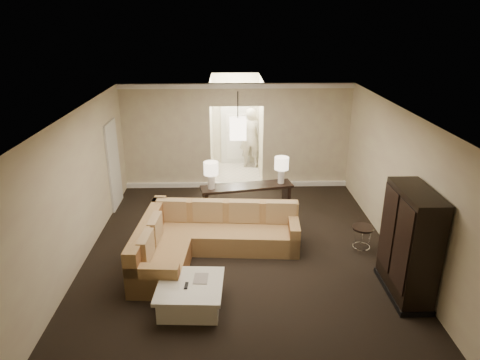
{
  "coord_description": "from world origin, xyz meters",
  "views": [
    {
      "loc": [
        -0.22,
        -6.94,
        4.4
      ],
      "look_at": [
        0.01,
        1.2,
        1.25
      ],
      "focal_mm": 32.0,
      "sensor_mm": 36.0,
      "label": 1
    }
  ],
  "objects_px": {
    "sectional_sofa": "(204,238)",
    "armoire": "(409,246)",
    "person": "(250,135)",
    "drink_table": "(363,234)",
    "console_table": "(247,199)",
    "coffee_table": "(191,295)"
  },
  "relations": [
    {
      "from": "sectional_sofa",
      "to": "armoire",
      "type": "height_order",
      "value": "armoire"
    },
    {
      "from": "sectional_sofa",
      "to": "person",
      "type": "height_order",
      "value": "person"
    },
    {
      "from": "drink_table",
      "to": "person",
      "type": "height_order",
      "value": "person"
    },
    {
      "from": "console_table",
      "to": "person",
      "type": "bearing_deg",
      "value": 75.15
    },
    {
      "from": "console_table",
      "to": "armoire",
      "type": "xyz_separation_m",
      "value": [
        2.51,
        -2.94,
        0.42
      ]
    },
    {
      "from": "sectional_sofa",
      "to": "person",
      "type": "bearing_deg",
      "value": 81.58
    },
    {
      "from": "console_table",
      "to": "drink_table",
      "type": "xyz_separation_m",
      "value": [
        2.22,
        -1.56,
        -0.1
      ]
    },
    {
      "from": "sectional_sofa",
      "to": "drink_table",
      "type": "bearing_deg",
      "value": 5.05
    },
    {
      "from": "sectional_sofa",
      "to": "console_table",
      "type": "distance_m",
      "value": 1.84
    },
    {
      "from": "console_table",
      "to": "drink_table",
      "type": "relative_size",
      "value": 4.03
    },
    {
      "from": "coffee_table",
      "to": "armoire",
      "type": "xyz_separation_m",
      "value": [
        3.55,
        0.26,
        0.68
      ]
    },
    {
      "from": "console_table",
      "to": "drink_table",
      "type": "distance_m",
      "value": 2.71
    },
    {
      "from": "console_table",
      "to": "person",
      "type": "height_order",
      "value": "person"
    },
    {
      "from": "coffee_table",
      "to": "person",
      "type": "relative_size",
      "value": 0.53
    },
    {
      "from": "armoire",
      "to": "person",
      "type": "height_order",
      "value": "person"
    },
    {
      "from": "sectional_sofa",
      "to": "console_table",
      "type": "relative_size",
      "value": 1.47
    },
    {
      "from": "armoire",
      "to": "drink_table",
      "type": "distance_m",
      "value": 1.51
    },
    {
      "from": "console_table",
      "to": "person",
      "type": "distance_m",
      "value": 3.65
    },
    {
      "from": "console_table",
      "to": "coffee_table",
      "type": "bearing_deg",
      "value": -118.59
    },
    {
      "from": "sectional_sofa",
      "to": "console_table",
      "type": "bearing_deg",
      "value": 65.15
    },
    {
      "from": "console_table",
      "to": "sectional_sofa",
      "type": "bearing_deg",
      "value": -129.56
    },
    {
      "from": "coffee_table",
      "to": "drink_table",
      "type": "xyz_separation_m",
      "value": [
        3.25,
        1.64,
        0.17
      ]
    }
  ]
}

